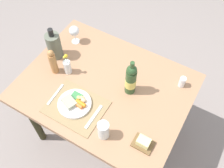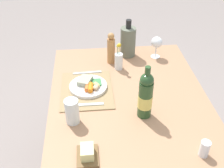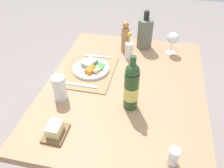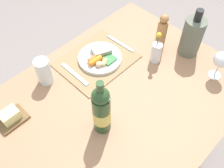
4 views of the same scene
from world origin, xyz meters
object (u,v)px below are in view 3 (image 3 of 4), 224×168
(dinner_plate, at_px, (91,68))
(salt_shaker, at_px, (173,157))
(wine_bottle, at_px, (131,87))
(flower_vase, at_px, (129,50))
(dining_table, at_px, (124,97))
(butter_dish, at_px, (55,130))
(cooler_bottle, at_px, (145,33))
(water_tumbler, at_px, (60,89))
(knife, at_px, (81,85))
(fork, at_px, (97,56))
(pepper_mill, at_px, (125,37))
(wine_glass, at_px, (173,39))

(dinner_plate, height_order, salt_shaker, salt_shaker)
(wine_bottle, distance_m, flower_vase, 0.48)
(dining_table, bearing_deg, dinner_plate, -112.59)
(dining_table, xyz_separation_m, butter_dish, (0.43, -0.25, 0.12))
(dining_table, xyz_separation_m, salt_shaker, (0.47, 0.28, 0.14))
(butter_dish, bearing_deg, flower_vase, 162.72)
(cooler_bottle, bearing_deg, water_tumbler, -30.08)
(dining_table, relative_size, salt_shaker, 14.05)
(knife, bearing_deg, dining_table, 105.07)
(knife, xyz_separation_m, water_tumbler, (0.12, -0.07, 0.05))
(dining_table, relative_size, butter_dish, 9.16)
(butter_dish, bearing_deg, salt_shaker, 85.91)
(cooler_bottle, bearing_deg, flower_vase, -26.15)
(dinner_plate, height_order, flower_vase, flower_vase)
(fork, xyz_separation_m, flower_vase, (-0.04, 0.21, 0.06))
(fork, distance_m, knife, 0.32)
(dining_table, xyz_separation_m, pepper_mill, (-0.39, -0.07, 0.20))
(wine_bottle, relative_size, salt_shaker, 3.64)
(knife, distance_m, water_tumbler, 0.15)
(dining_table, bearing_deg, wine_glass, 149.26)
(fork, height_order, knife, same)
(knife, height_order, salt_shaker, salt_shaker)
(dinner_plate, distance_m, fork, 0.16)
(wine_bottle, relative_size, wine_glass, 1.97)
(dinner_plate, xyz_separation_m, fork, (-0.16, -0.00, -0.01))
(dinner_plate, xyz_separation_m, wine_glass, (-0.33, 0.49, 0.09))
(dinner_plate, bearing_deg, cooler_bottle, 142.21)
(flower_vase, relative_size, salt_shaker, 2.30)
(dining_table, height_order, water_tumbler, water_tumbler)
(knife, xyz_separation_m, pepper_mill, (-0.45, 0.18, 0.10))
(cooler_bottle, xyz_separation_m, salt_shaker, (0.94, 0.22, -0.07))
(fork, distance_m, salt_shaker, 0.89)
(dining_table, distance_m, water_tumbler, 0.40)
(knife, distance_m, wine_bottle, 0.35)
(knife, relative_size, wine_glass, 1.25)
(butter_dish, xyz_separation_m, flower_vase, (-0.73, 0.23, 0.04))
(knife, xyz_separation_m, wine_bottle, (0.10, 0.31, 0.12))
(dinner_plate, distance_m, knife, 0.16)
(dining_table, xyz_separation_m, fork, (-0.26, -0.24, 0.10))
(dinner_plate, distance_m, wine_glass, 0.60)
(flower_vase, bearing_deg, knife, -31.55)
(dining_table, bearing_deg, pepper_mill, -169.99)
(wine_bottle, xyz_separation_m, cooler_bottle, (-0.65, 0.00, -0.02))
(pepper_mill, bearing_deg, dinner_plate, -29.54)
(wine_bottle, bearing_deg, water_tumbler, -87.55)
(dinner_plate, xyz_separation_m, salt_shaker, (0.56, 0.51, 0.02))
(dining_table, distance_m, wine_bottle, 0.29)
(cooler_bottle, bearing_deg, wine_bottle, -0.13)
(fork, bearing_deg, cooler_bottle, 123.44)
(water_tumbler, height_order, salt_shaker, water_tumbler)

